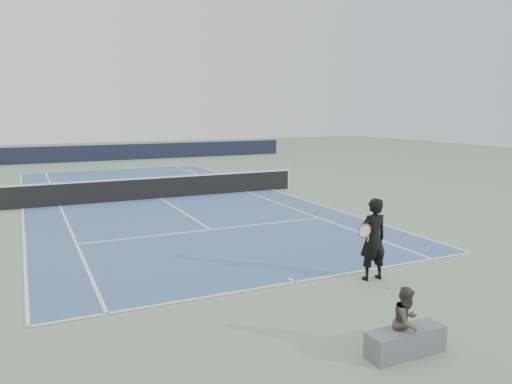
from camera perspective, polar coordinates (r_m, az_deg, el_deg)
name	(u,v)px	position (r m, az deg, el deg)	size (l,w,h in m)	color
ground	(160,198)	(22.22, -10.87, -0.73)	(80.00, 80.00, 0.00)	gray
court_surface	(160,198)	(22.22, -10.87, -0.72)	(10.97, 23.77, 0.01)	#3D5F91
tennis_net	(160,187)	(22.14, -10.91, 0.55)	(12.90, 0.10, 1.07)	silver
windscreen_far	(100,153)	(39.60, -17.42, 4.28)	(30.00, 0.25, 1.20)	black
tennis_player	(373,239)	(11.65, 13.22, -5.27)	(0.82, 0.54, 1.89)	black
tennis_ball	(389,287)	(11.39, 14.91, -10.48)	(0.07, 0.07, 0.07)	#BFE92F
spectator_bench	(406,331)	(8.51, 16.77, -14.99)	(1.39, 0.87, 1.14)	#5E5E63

